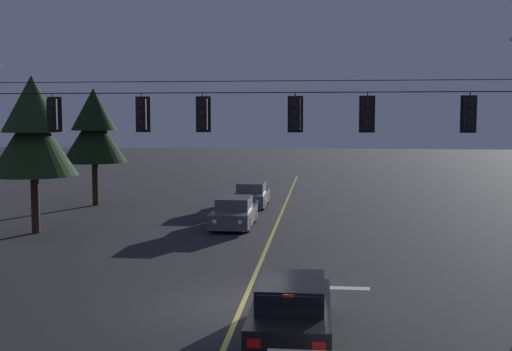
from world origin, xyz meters
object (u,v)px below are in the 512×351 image
object	(u,v)px
traffic_light_left_inner	(142,114)
tree_verge_near	(33,131)
traffic_light_leftmost	(53,114)
car_oncoming_lead	(234,213)
traffic_light_right_inner	(295,114)
traffic_light_rightmost	(367,114)
traffic_light_centre	(203,114)
tree_verge_far	(94,129)
car_waiting_near_lane	(291,310)
car_oncoming_trailing	(251,195)
traffic_light_far_right	(470,114)

from	to	relation	value
traffic_light_left_inner	tree_verge_near	world-z (taller)	tree_verge_near
traffic_light_leftmost	car_oncoming_lead	size ratio (longest dim) A/B	0.28
traffic_light_right_inner	traffic_light_rightmost	distance (m)	2.17
traffic_light_centre	traffic_light_right_inner	world-z (taller)	same
traffic_light_rightmost	tree_verge_far	size ratio (longest dim) A/B	0.18
traffic_light_right_inner	traffic_light_rightmost	size ratio (longest dim) A/B	1.00
car_waiting_near_lane	car_oncoming_lead	xyz separation A→B (m)	(-3.41, 14.77, -0.00)
car_oncoming_trailing	tree_verge_near	bearing A→B (deg)	-132.19
car_waiting_near_lane	tree_verge_far	size ratio (longest dim) A/B	0.63
traffic_light_right_inner	car_waiting_near_lane	size ratio (longest dim) A/B	0.28
traffic_light_leftmost	tree_verge_far	xyz separation A→B (m)	(-4.67, 16.15, -0.76)
traffic_light_leftmost	traffic_light_rightmost	bearing A→B (deg)	0.00
car_waiting_near_lane	car_oncoming_lead	bearing A→B (deg)	102.99
tree_verge_near	tree_verge_far	size ratio (longest dim) A/B	1.02
traffic_light_rightmost	tree_verge_near	world-z (taller)	tree_verge_near
car_oncoming_trailing	traffic_light_right_inner	bearing A→B (deg)	-79.09
traffic_light_centre	traffic_light_rightmost	world-z (taller)	same
tree_verge_near	tree_verge_far	xyz separation A→B (m)	(-0.55, 8.95, -0.08)
traffic_light_centre	car_oncoming_lead	xyz separation A→B (m)	(-0.39, 9.77, -4.57)
car_waiting_near_lane	traffic_light_centre	bearing A→B (deg)	121.06
traffic_light_far_right	car_oncoming_trailing	bearing A→B (deg)	116.70
traffic_light_left_inner	tree_verge_far	distance (m)	17.84
traffic_light_centre	car_waiting_near_lane	world-z (taller)	traffic_light_centre
traffic_light_rightmost	traffic_light_centre	bearing A→B (deg)	180.00
traffic_light_centre	traffic_light_right_inner	distance (m)	2.87
traffic_light_centre	car_oncoming_lead	bearing A→B (deg)	92.30
traffic_light_leftmost	traffic_light_far_right	bearing A→B (deg)	0.00
traffic_light_leftmost	car_waiting_near_lane	distance (m)	10.36
car_oncoming_trailing	tree_verge_near	distance (m)	13.36
car_oncoming_lead	tree_verge_far	world-z (taller)	tree_verge_far
car_oncoming_trailing	car_oncoming_lead	bearing A→B (deg)	-90.37
car_oncoming_lead	traffic_light_left_inner	bearing A→B (deg)	-98.96
traffic_light_far_right	tree_verge_near	bearing A→B (deg)	157.01
traffic_light_far_right	tree_verge_near	distance (m)	18.45
traffic_light_far_right	traffic_light_right_inner	bearing A→B (deg)	180.00
car_waiting_near_lane	car_oncoming_trailing	world-z (taller)	same
traffic_light_centre	traffic_light_far_right	bearing A→B (deg)	0.00
traffic_light_left_inner	car_oncoming_lead	xyz separation A→B (m)	(1.54, 9.77, -4.57)
traffic_light_rightmost	car_waiting_near_lane	world-z (taller)	traffic_light_rightmost
traffic_light_rightmost	tree_verge_near	bearing A→B (deg)	152.74
traffic_light_centre	car_oncoming_lead	size ratio (longest dim) A/B	0.28
traffic_light_left_inner	car_waiting_near_lane	size ratio (longest dim) A/B	0.28
car_waiting_near_lane	traffic_light_rightmost	bearing A→B (deg)	67.95
car_oncoming_lead	tree_verge_near	world-z (taller)	tree_verge_near
traffic_light_centre	tree_verge_near	xyz separation A→B (m)	(-8.93, 7.20, -0.68)
traffic_light_leftmost	tree_verge_near	bearing A→B (deg)	119.75
tree_verge_far	traffic_light_right_inner	bearing A→B (deg)	-52.58
traffic_light_leftmost	traffic_light_right_inner	bearing A→B (deg)	0.00
traffic_light_far_right	car_waiting_near_lane	world-z (taller)	traffic_light_far_right
traffic_light_far_right	car_waiting_near_lane	distance (m)	8.43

